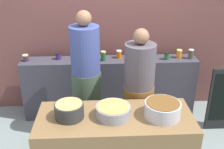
{
  "coord_description": "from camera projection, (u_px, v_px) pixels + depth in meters",
  "views": [
    {
      "loc": [
        -0.16,
        -2.78,
        2.5
      ],
      "look_at": [
        0.0,
        0.35,
        1.05
      ],
      "focal_mm": 43.71,
      "sensor_mm": 36.0,
      "label": 1
    }
  ],
  "objects": [
    {
      "name": "cooking_pot_center",
      "position": [
        113.0,
        111.0,
        2.91
      ],
      "size": [
        0.37,
        0.37,
        0.13
      ],
      "color": "gray",
      "rests_on": "prep_table"
    },
    {
      "name": "cook_with_tongs",
      "position": [
        86.0,
        84.0,
        3.69
      ],
      "size": [
        0.4,
        0.4,
        1.83
      ],
      "color": "#405440",
      "rests_on": "ground"
    },
    {
      "name": "cook_in_cap",
      "position": [
        138.0,
        98.0,
        3.52
      ],
      "size": [
        0.4,
        0.4,
        1.66
      ],
      "color": "brown",
      "rests_on": "ground"
    },
    {
      "name": "preserve_jar_8",
      "position": [
        167.0,
        56.0,
        4.14
      ],
      "size": [
        0.08,
        0.08,
        0.11
      ],
      "color": "#225C33",
      "rests_on": "display_shelf"
    },
    {
      "name": "prep_table",
      "position": [
        115.0,
        148.0,
        3.12
      ],
      "size": [
        1.7,
        0.7,
        0.85
      ],
      "primitive_type": "cube",
      "color": "brown",
      "rests_on": "ground"
    },
    {
      "name": "preserve_jar_5",
      "position": [
        119.0,
        54.0,
        4.2
      ],
      "size": [
        0.08,
        0.08,
        0.12
      ],
      "color": "#D35C0B",
      "rests_on": "display_shelf"
    },
    {
      "name": "preserve_jar_7",
      "position": [
        145.0,
        54.0,
        4.17
      ],
      "size": [
        0.09,
        0.09,
        0.15
      ],
      "color": "gold",
      "rests_on": "display_shelf"
    },
    {
      "name": "preserve_jar_1",
      "position": [
        58.0,
        56.0,
        4.15
      ],
      "size": [
        0.09,
        0.09,
        0.1
      ],
      "color": "#412060",
      "rests_on": "display_shelf"
    },
    {
      "name": "cooking_pot_right",
      "position": [
        162.0,
        110.0,
        2.91
      ],
      "size": [
        0.39,
        0.39,
        0.17
      ],
      "color": "#B7B7BC",
      "rests_on": "prep_table"
    },
    {
      "name": "preserve_jar_9",
      "position": [
        179.0,
        54.0,
        4.2
      ],
      "size": [
        0.09,
        0.09,
        0.13
      ],
      "color": "orange",
      "rests_on": "display_shelf"
    },
    {
      "name": "preserve_jar_6",
      "position": [
        138.0,
        57.0,
        4.11
      ],
      "size": [
        0.07,
        0.07,
        0.12
      ],
      "color": "#A43A1A",
      "rests_on": "display_shelf"
    },
    {
      "name": "preserve_jar_0",
      "position": [
        26.0,
        58.0,
        4.08
      ],
      "size": [
        0.09,
        0.09,
        0.1
      ],
      "color": "#412543",
      "rests_on": "display_shelf"
    },
    {
      "name": "preserve_jar_3",
      "position": [
        96.0,
        58.0,
        4.09
      ],
      "size": [
        0.07,
        0.07,
        0.1
      ],
      "color": "#7F410B",
      "rests_on": "display_shelf"
    },
    {
      "name": "display_shelf",
      "position": [
        110.0,
        87.0,
        4.37
      ],
      "size": [
        2.7,
        0.36,
        0.96
      ],
      "primitive_type": "cube",
      "color": "#3B3844",
      "rests_on": "ground"
    },
    {
      "name": "storefront_wall",
      "position": [
        108.0,
        19.0,
        4.26
      ],
      "size": [
        4.8,
        0.12,
        3.0
      ],
      "primitive_type": "cube",
      "color": "brown",
      "rests_on": "ground"
    },
    {
      "name": "preserve_jar_4",
      "position": [
        103.0,
        56.0,
        4.09
      ],
      "size": [
        0.08,
        0.08,
        0.15
      ],
      "color": "#225E36",
      "rests_on": "display_shelf"
    },
    {
      "name": "preserve_jar_2",
      "position": [
        86.0,
        57.0,
        4.06
      ],
      "size": [
        0.07,
        0.07,
        0.13
      ],
      "color": "#542848",
      "rests_on": "display_shelf"
    },
    {
      "name": "cooking_pot_left",
      "position": [
        69.0,
        111.0,
        2.89
      ],
      "size": [
        0.31,
        0.31,
        0.17
      ],
      "color": "#2D2D2D",
      "rests_on": "prep_table"
    },
    {
      "name": "preserve_jar_10",
      "position": [
        191.0,
        54.0,
        4.17
      ],
      "size": [
        0.08,
        0.08,
        0.15
      ],
      "color": "#3C4232",
      "rests_on": "display_shelf"
    }
  ]
}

